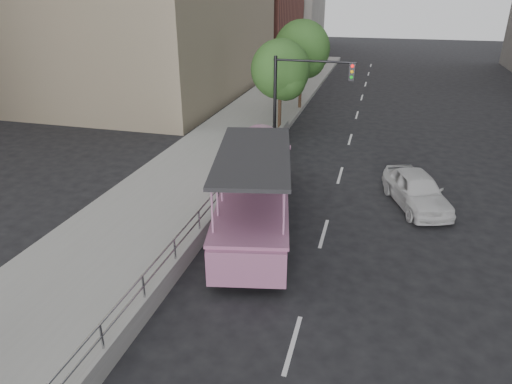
% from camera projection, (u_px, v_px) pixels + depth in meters
% --- Properties ---
extents(ground, '(160.00, 160.00, 0.00)m').
position_uv_depth(ground, '(273.00, 292.00, 13.68)').
color(ground, black).
extents(sidewalk, '(5.50, 80.00, 0.30)m').
position_uv_depth(sidewalk, '(210.00, 160.00, 23.81)').
color(sidewalk, '#9C9C97').
rests_on(sidewalk, ground).
extents(kerb_wall, '(0.24, 30.00, 0.36)m').
position_uv_depth(kerb_wall, '(200.00, 233.00, 16.00)').
color(kerb_wall, '#B0AFAA').
rests_on(kerb_wall, sidewalk).
extents(guardrail, '(0.07, 22.00, 0.71)m').
position_uv_depth(guardrail, '(199.00, 216.00, 15.73)').
color(guardrail, '#A6A5AA').
rests_on(guardrail, kerb_wall).
extents(duck_boat, '(4.30, 9.97, 3.22)m').
position_uv_depth(duck_boat, '(256.00, 192.00, 17.52)').
color(duck_boat, black).
rests_on(duck_boat, ground).
extents(car, '(3.09, 4.65, 1.47)m').
position_uv_depth(car, '(417.00, 190.00, 18.82)').
color(car, silver).
rests_on(car, ground).
extents(parking_sign, '(0.16, 0.56, 2.55)m').
position_uv_depth(parking_sign, '(251.00, 156.00, 19.98)').
color(parking_sign, black).
rests_on(parking_sign, ground).
extents(traffic_signal, '(4.20, 0.32, 5.20)m').
position_uv_depth(traffic_signal, '(298.00, 90.00, 23.67)').
color(traffic_signal, black).
rests_on(traffic_signal, ground).
extents(street_tree_near, '(3.52, 3.52, 5.72)m').
position_uv_depth(street_tree_near, '(282.00, 72.00, 26.94)').
color(street_tree_near, '#3C281B').
rests_on(street_tree_near, ground).
extents(street_tree_far, '(3.97, 3.97, 6.45)m').
position_uv_depth(street_tree_far, '(303.00, 51.00, 31.97)').
color(street_tree_far, '#3C281B').
rests_on(street_tree_far, ground).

